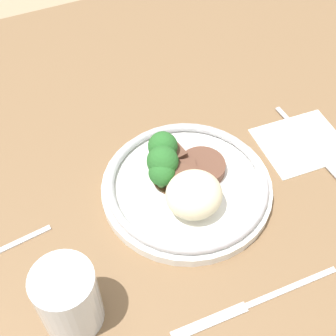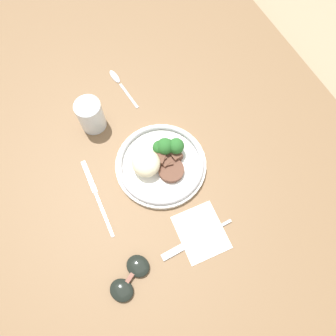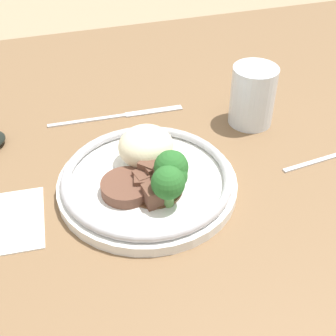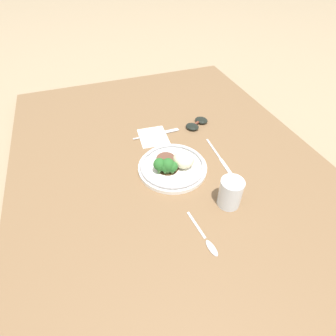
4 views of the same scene
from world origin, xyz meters
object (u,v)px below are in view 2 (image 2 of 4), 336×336
(fork, at_px, (190,243))
(knife, at_px, (96,194))
(sunglasses, at_px, (130,278))
(spoon, at_px, (118,81))
(plate, at_px, (160,162))
(juice_glass, at_px, (91,116))

(fork, xyz_separation_m, knife, (0.21, 0.15, -0.00))
(knife, distance_m, sunglasses, 0.22)
(spoon, distance_m, sunglasses, 0.54)
(plate, xyz_separation_m, fork, (-0.21, 0.03, -0.02))
(fork, xyz_separation_m, sunglasses, (-0.01, 0.16, 0.01))
(fork, height_order, knife, fork)
(juice_glass, relative_size, knife, 0.43)
(spoon, height_order, sunglasses, sunglasses)
(plate, relative_size, juice_glass, 2.52)
(juice_glass, bearing_deg, sunglasses, 168.93)
(plate, height_order, knife, plate)
(juice_glass, height_order, fork, juice_glass)
(plate, bearing_deg, sunglasses, 139.57)
(knife, relative_size, sunglasses, 1.75)
(fork, bearing_deg, plate, -98.18)
(fork, bearing_deg, sunglasses, 1.68)
(plate, xyz_separation_m, juice_glass, (0.19, 0.11, 0.02))
(knife, bearing_deg, juice_glass, -18.86)
(juice_glass, relative_size, spoon, 0.60)
(juice_glass, xyz_separation_m, fork, (-0.40, -0.08, -0.04))
(plate, distance_m, juice_glass, 0.22)
(knife, relative_size, spoon, 1.41)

